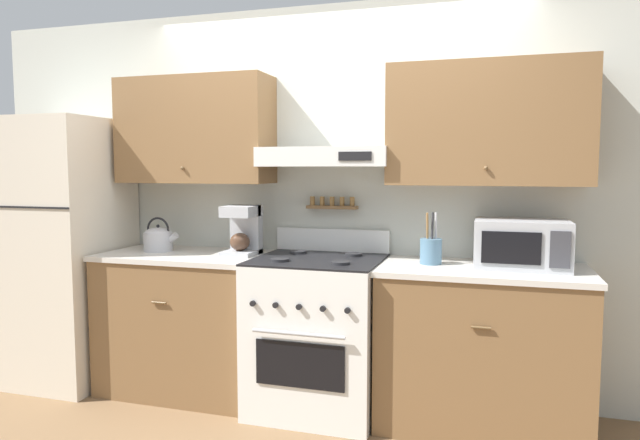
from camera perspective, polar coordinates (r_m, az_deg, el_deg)
ground_plane at (r=3.48m, az=-1.76°, el=-20.11°), size 16.00×16.00×0.00m
wall_back at (r=3.75m, az=1.53°, el=4.30°), size 5.20×0.46×2.55m
counter_left at (r=3.98m, az=-13.13°, el=-9.85°), size 1.08×0.67×0.93m
counter_right at (r=3.48m, az=15.83°, el=-12.12°), size 1.17×0.67×0.93m
stove_range at (r=3.58m, az=-0.20°, el=-11.22°), size 0.77×0.74×1.09m
refrigerator at (r=4.41m, az=-24.52°, el=-2.78°), size 0.80×0.75×1.83m
tea_kettle at (r=4.01m, az=-15.84°, el=-1.78°), size 0.25×0.20×0.23m
coffee_maker at (r=3.74m, az=-7.70°, el=-0.98°), size 0.20×0.25×0.32m
microwave at (r=3.40m, az=19.49°, el=-2.27°), size 0.51×0.38×0.27m
utensil_crock at (r=3.40m, az=11.03°, el=-3.01°), size 0.13×0.13×0.30m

